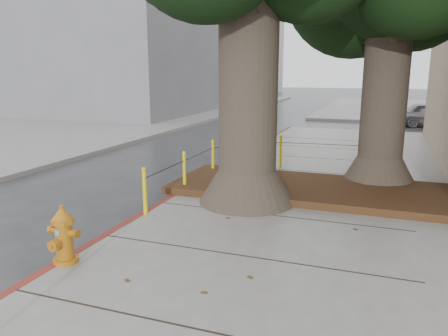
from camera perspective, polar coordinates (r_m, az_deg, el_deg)
The scene contains 11 objects.
ground at distance 6.95m, azimuth -1.30°, elevation -11.98°, with size 140.00×140.00×0.00m, color #28282B.
sidewalk_far at distance 36.18m, azimuth 26.05°, elevation 6.92°, with size 16.00×20.00×0.15m, color slate.
sidewalk_opposite at distance 22.94m, azimuth -25.59°, elevation 4.36°, with size 14.00×60.00×0.15m, color slate.
curb_red at distance 9.83m, azimuth -6.89°, elevation -4.10°, with size 0.14×26.00×0.16m, color maroon.
planter_bed at distance 10.23m, azimuth 11.45°, elevation -2.70°, with size 6.40×2.60×0.16m, color black.
building_far_grey at distance 32.96m, azimuth -12.33°, elevation 17.79°, with size 12.00×16.00×12.00m, color slate.
building_far_white at distance 54.61m, azimuth -0.76°, elevation 17.49°, with size 12.00×18.00×15.00m, color silver.
bollard_ring at distance 10.96m, azimuth 2.78°, elevation 0.90°, with size 3.79×5.39×0.95m.
fire_hydrant at distance 6.78m, azimuth -20.22°, elevation -8.21°, with size 0.45×0.40×0.87m.
car_silver at distance 25.31m, azimuth 25.62°, elevation 6.31°, with size 1.51×3.76×1.28m, color #9D9DA2.
car_dark at distance 28.42m, azimuth -12.51°, elevation 7.60°, with size 1.51×3.71×1.08m, color black.
Camera 1 is at (2.31, -5.88, 2.90)m, focal length 35.00 mm.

